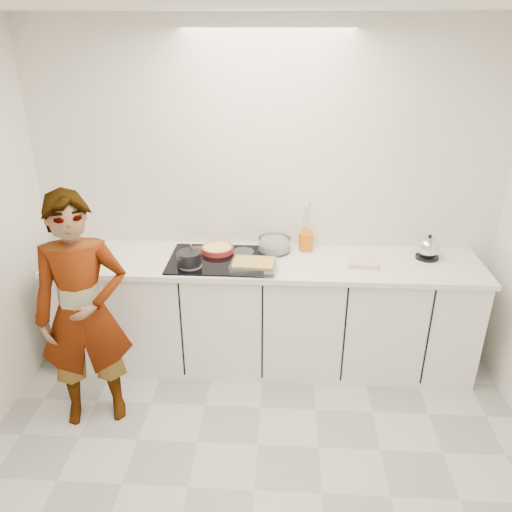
# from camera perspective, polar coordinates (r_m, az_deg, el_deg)

# --- Properties ---
(floor) EXTENTS (3.60, 3.20, 0.00)m
(floor) POSITION_cam_1_polar(r_m,az_deg,el_deg) (3.27, -0.18, -25.21)
(floor) COLOR #BCBCBC
(floor) RESTS_ON ground
(wall_back) EXTENTS (3.60, 0.00, 2.60)m
(wall_back) POSITION_cam_1_polar(r_m,az_deg,el_deg) (3.90, 1.20, 6.71)
(wall_back) COLOR white
(wall_back) RESTS_ON ground
(base_cabinets) EXTENTS (3.20, 0.58, 0.87)m
(base_cabinets) POSITION_cam_1_polar(r_m,az_deg,el_deg) (3.97, 0.92, -6.72)
(base_cabinets) COLOR white
(base_cabinets) RESTS_ON floor
(countertop) EXTENTS (3.24, 0.64, 0.04)m
(countertop) POSITION_cam_1_polar(r_m,az_deg,el_deg) (3.75, 0.96, -0.77)
(countertop) COLOR white
(countertop) RESTS_ON base_cabinets
(hob) EXTENTS (0.72, 0.54, 0.01)m
(hob) POSITION_cam_1_polar(r_m,az_deg,el_deg) (3.75, -4.40, -0.40)
(hob) COLOR black
(hob) RESTS_ON countertop
(tart_dish) EXTENTS (0.29, 0.29, 0.04)m
(tart_dish) POSITION_cam_1_polar(r_m,az_deg,el_deg) (3.86, -4.43, 0.82)
(tart_dish) COLOR maroon
(tart_dish) RESTS_ON hob
(saucepan) EXTENTS (0.22, 0.22, 0.17)m
(saucepan) POSITION_cam_1_polar(r_m,az_deg,el_deg) (3.66, -7.66, -0.26)
(saucepan) COLOR black
(saucepan) RESTS_ON hob
(baking_dish) EXTENTS (0.33, 0.25, 0.06)m
(baking_dish) POSITION_cam_1_polar(r_m,az_deg,el_deg) (3.56, -0.27, -1.01)
(baking_dish) COLOR silver
(baking_dish) RESTS_ON hob
(mixing_bowl) EXTENTS (0.27, 0.27, 0.12)m
(mixing_bowl) POSITION_cam_1_polar(r_m,az_deg,el_deg) (3.87, 2.10, 1.26)
(mixing_bowl) COLOR silver
(mixing_bowl) RESTS_ON countertop
(tea_towel) EXTENTS (0.23, 0.18, 0.04)m
(tea_towel) POSITION_cam_1_polar(r_m,az_deg,el_deg) (3.74, 12.12, -0.79)
(tea_towel) COLOR white
(tea_towel) RESTS_ON countertop
(kettle) EXTENTS (0.21, 0.21, 0.19)m
(kettle) POSITION_cam_1_polar(r_m,az_deg,el_deg) (3.96, 19.08, 0.84)
(kettle) COLOR black
(kettle) RESTS_ON countertop
(utensil_crock) EXTENTS (0.14, 0.14, 0.14)m
(utensil_crock) POSITION_cam_1_polar(r_m,az_deg,el_deg) (3.91, 5.74, 1.69)
(utensil_crock) COLOR orange
(utensil_crock) RESTS_ON countertop
(cook) EXTENTS (0.68, 0.54, 1.64)m
(cook) POSITION_cam_1_polar(r_m,az_deg,el_deg) (3.43, -19.12, -6.25)
(cook) COLOR white
(cook) RESTS_ON floor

